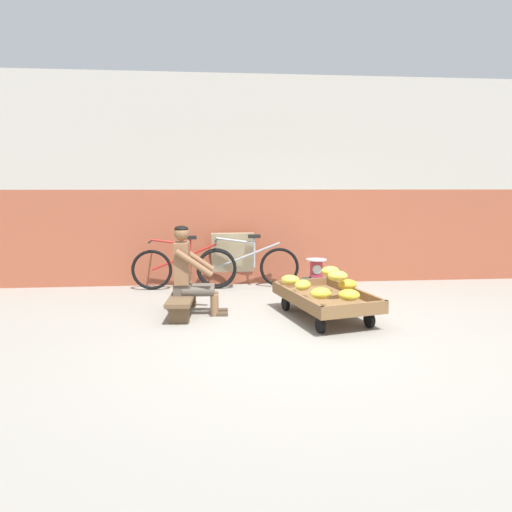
{
  "coord_description": "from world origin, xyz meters",
  "views": [
    {
      "loc": [
        -0.85,
        -4.78,
        1.61
      ],
      "look_at": [
        -0.32,
        0.98,
        0.75
      ],
      "focal_mm": 32.44,
      "sensor_mm": 36.0,
      "label": 1
    }
  ],
  "objects_px": {
    "banana_cart": "(325,299)",
    "plastic_crate": "(316,289)",
    "low_bench": "(183,299)",
    "vendor_seated": "(189,271)",
    "weighing_scale": "(316,269)",
    "bicycle_far_left": "(248,266)",
    "sign_board": "(233,259)",
    "shopping_bag": "(328,296)",
    "bicycle_near_left": "(184,267)"
  },
  "relations": [
    {
      "from": "bicycle_far_left",
      "to": "shopping_bag",
      "type": "bearing_deg",
      "value": -50.98
    },
    {
      "from": "vendor_seated",
      "to": "low_bench",
      "type": "bearing_deg",
      "value": 178.36
    },
    {
      "from": "weighing_scale",
      "to": "sign_board",
      "type": "height_order",
      "value": "sign_board"
    },
    {
      "from": "vendor_seated",
      "to": "plastic_crate",
      "type": "distance_m",
      "value": 1.93
    },
    {
      "from": "low_bench",
      "to": "vendor_seated",
      "type": "xyz_separation_m",
      "value": [
        0.09,
        -0.0,
        0.37
      ]
    },
    {
      "from": "banana_cart",
      "to": "plastic_crate",
      "type": "relative_size",
      "value": 4.44
    },
    {
      "from": "vendor_seated",
      "to": "sign_board",
      "type": "relative_size",
      "value": 1.29
    },
    {
      "from": "bicycle_far_left",
      "to": "sign_board",
      "type": "bearing_deg",
      "value": 138.98
    },
    {
      "from": "plastic_crate",
      "to": "weighing_scale",
      "type": "xyz_separation_m",
      "value": [
        -0.0,
        -0.0,
        0.3
      ]
    },
    {
      "from": "plastic_crate",
      "to": "bicycle_near_left",
      "type": "height_order",
      "value": "bicycle_near_left"
    },
    {
      "from": "sign_board",
      "to": "weighing_scale",
      "type": "bearing_deg",
      "value": -45.12
    },
    {
      "from": "weighing_scale",
      "to": "sign_board",
      "type": "bearing_deg",
      "value": 134.88
    },
    {
      "from": "banana_cart",
      "to": "bicycle_near_left",
      "type": "bearing_deg",
      "value": 135.07
    },
    {
      "from": "banana_cart",
      "to": "vendor_seated",
      "type": "bearing_deg",
      "value": 168.52
    },
    {
      "from": "shopping_bag",
      "to": "plastic_crate",
      "type": "bearing_deg",
      "value": 108.21
    },
    {
      "from": "sign_board",
      "to": "bicycle_near_left",
      "type": "bearing_deg",
      "value": -159.27
    },
    {
      "from": "vendor_seated",
      "to": "bicycle_far_left",
      "type": "distance_m",
      "value": 1.81
    },
    {
      "from": "banana_cart",
      "to": "shopping_bag",
      "type": "distance_m",
      "value": 0.71
    },
    {
      "from": "vendor_seated",
      "to": "sign_board",
      "type": "distance_m",
      "value": 1.9
    },
    {
      "from": "banana_cart",
      "to": "weighing_scale",
      "type": "xyz_separation_m",
      "value": [
        0.1,
        0.97,
        0.21
      ]
    },
    {
      "from": "weighing_scale",
      "to": "bicycle_near_left",
      "type": "bearing_deg",
      "value": 156.06
    },
    {
      "from": "banana_cart",
      "to": "bicycle_near_left",
      "type": "height_order",
      "value": "bicycle_near_left"
    },
    {
      "from": "sign_board",
      "to": "shopping_bag",
      "type": "xyz_separation_m",
      "value": [
        1.25,
        -1.46,
        -0.32
      ]
    },
    {
      "from": "plastic_crate",
      "to": "bicycle_near_left",
      "type": "distance_m",
      "value": 2.13
    },
    {
      "from": "weighing_scale",
      "to": "sign_board",
      "type": "xyz_separation_m",
      "value": [
        -1.15,
        1.16,
        -0.02
      ]
    },
    {
      "from": "plastic_crate",
      "to": "banana_cart",
      "type": "bearing_deg",
      "value": -96.02
    },
    {
      "from": "bicycle_near_left",
      "to": "low_bench",
      "type": "bearing_deg",
      "value": -87.15
    },
    {
      "from": "bicycle_near_left",
      "to": "shopping_bag",
      "type": "distance_m",
      "value": 2.35
    },
    {
      "from": "banana_cart",
      "to": "low_bench",
      "type": "relative_size",
      "value": 1.43
    },
    {
      "from": "low_bench",
      "to": "shopping_bag",
      "type": "bearing_deg",
      "value": 9.46
    },
    {
      "from": "plastic_crate",
      "to": "bicycle_near_left",
      "type": "xyz_separation_m",
      "value": [
        -1.94,
        0.86,
        0.2
      ]
    },
    {
      "from": "bicycle_near_left",
      "to": "vendor_seated",
      "type": "bearing_deg",
      "value": -83.8
    },
    {
      "from": "banana_cart",
      "to": "sign_board",
      "type": "distance_m",
      "value": 2.38
    },
    {
      "from": "low_bench",
      "to": "shopping_bag",
      "type": "xyz_separation_m",
      "value": [
        1.96,
        0.33,
        -0.08
      ]
    },
    {
      "from": "banana_cart",
      "to": "weighing_scale",
      "type": "distance_m",
      "value": 1.0
    },
    {
      "from": "low_bench",
      "to": "shopping_bag",
      "type": "relative_size",
      "value": 4.66
    },
    {
      "from": "weighing_scale",
      "to": "sign_board",
      "type": "relative_size",
      "value": 0.34
    },
    {
      "from": "banana_cart",
      "to": "bicycle_far_left",
      "type": "bearing_deg",
      "value": 112.92
    },
    {
      "from": "bicycle_far_left",
      "to": "shopping_bag",
      "type": "xyz_separation_m",
      "value": [
        1.01,
        -1.25,
        -0.23
      ]
    },
    {
      "from": "banana_cart",
      "to": "sign_board",
      "type": "bearing_deg",
      "value": 116.26
    },
    {
      "from": "sign_board",
      "to": "bicycle_far_left",
      "type": "bearing_deg",
      "value": -41.02
    },
    {
      "from": "vendor_seated",
      "to": "plastic_crate",
      "type": "relative_size",
      "value": 3.17
    },
    {
      "from": "banana_cart",
      "to": "weighing_scale",
      "type": "bearing_deg",
      "value": 83.97
    },
    {
      "from": "plastic_crate",
      "to": "bicycle_near_left",
      "type": "relative_size",
      "value": 0.22
    },
    {
      "from": "bicycle_far_left",
      "to": "sign_board",
      "type": "distance_m",
      "value": 0.33
    },
    {
      "from": "banana_cart",
      "to": "plastic_crate",
      "type": "bearing_deg",
      "value": 83.98
    },
    {
      "from": "bicycle_near_left",
      "to": "weighing_scale",
      "type": "bearing_deg",
      "value": -23.94
    },
    {
      "from": "plastic_crate",
      "to": "bicycle_far_left",
      "type": "bearing_deg",
      "value": 133.94
    },
    {
      "from": "shopping_bag",
      "to": "banana_cart",
      "type": "bearing_deg",
      "value": -106.79
    },
    {
      "from": "plastic_crate",
      "to": "low_bench",
      "type": "bearing_deg",
      "value": -161.33
    }
  ]
}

